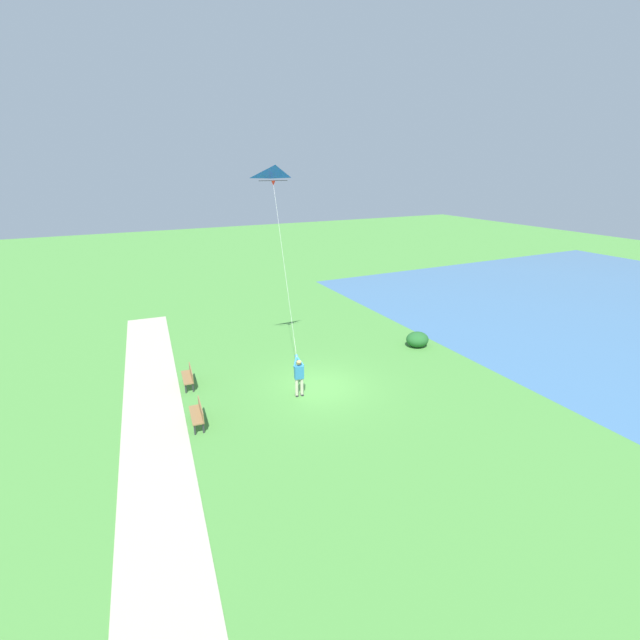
% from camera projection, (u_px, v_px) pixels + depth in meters
% --- Properties ---
extents(ground_plane, '(120.00, 120.00, 0.00)m').
position_uv_depth(ground_plane, '(321.00, 387.00, 20.25)').
color(ground_plane, '#4C8E3D').
extents(walkway_path, '(5.07, 32.09, 0.02)m').
position_uv_depth(walkway_path, '(156.00, 456.00, 15.41)').
color(walkway_path, '#B7AD99').
rests_on(walkway_path, ground).
extents(person_kite_flyer, '(0.52, 0.62, 1.83)m').
position_uv_depth(person_kite_flyer, '(299.00, 374.00, 19.17)').
color(person_kite_flyer, '#232328').
rests_on(person_kite_flyer, ground).
extents(flying_kite, '(1.51, 3.57, 7.91)m').
position_uv_depth(flying_kite, '(275.00, 177.00, 19.70)').
color(flying_kite, blue).
extents(park_bench_near_walkway, '(0.56, 1.53, 0.88)m').
position_uv_depth(park_bench_near_walkway, '(189.00, 376.00, 20.21)').
color(park_bench_near_walkway, olive).
rests_on(park_bench_near_walkway, ground).
extents(park_bench_far_walkway, '(0.56, 1.53, 0.88)m').
position_uv_depth(park_bench_far_walkway, '(198.00, 413.00, 17.14)').
color(park_bench_far_walkway, olive).
rests_on(park_bench_far_walkway, ground).
extents(lakeside_shrub, '(1.29, 1.19, 0.85)m').
position_uv_depth(lakeside_shrub, '(417.00, 339.00, 24.76)').
color(lakeside_shrub, '#236028').
rests_on(lakeside_shrub, ground).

